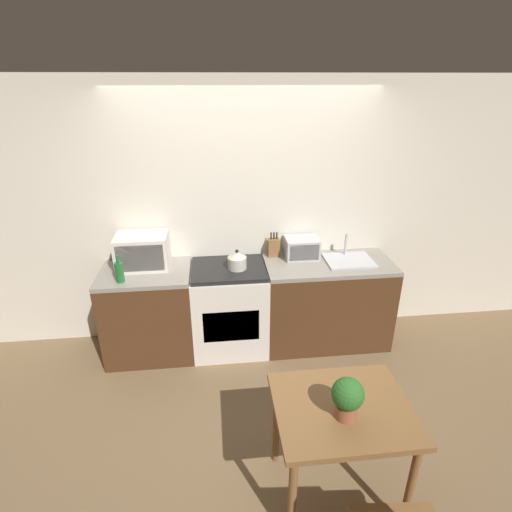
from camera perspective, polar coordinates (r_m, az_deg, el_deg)
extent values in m
plane|color=brown|center=(3.65, 0.61, -20.40)|extent=(16.00, 16.00, 0.00)
cube|color=silver|center=(4.00, -1.43, 5.80)|extent=(10.00, 0.06, 2.60)
cube|color=#4C2D19|center=(4.11, -14.93, -8.02)|extent=(0.84, 0.62, 0.86)
cube|color=gray|center=(3.89, -15.63, -2.39)|extent=(0.84, 0.62, 0.04)
cube|color=#4C2D19|center=(4.20, 9.94, -6.71)|extent=(1.26, 0.62, 0.86)
cube|color=gray|center=(3.99, 10.40, -1.16)|extent=(1.26, 0.62, 0.04)
cube|color=silver|center=(4.05, -3.79, -7.61)|extent=(0.73, 0.62, 0.86)
cube|color=black|center=(3.84, -3.98, -1.89)|extent=(0.70, 0.57, 0.04)
cube|color=black|center=(3.80, -3.55, -9.97)|extent=(0.53, 0.02, 0.32)
cylinder|color=beige|center=(3.78, -2.71, -0.98)|extent=(0.18, 0.18, 0.12)
cone|color=beige|center=(3.74, -2.74, 0.19)|extent=(0.17, 0.17, 0.05)
sphere|color=black|center=(3.73, -2.75, 0.70)|extent=(0.03, 0.03, 0.03)
cube|color=silver|center=(3.92, -15.89, 0.69)|extent=(0.48, 0.35, 0.32)
cube|color=black|center=(3.77, -16.25, -0.32)|extent=(0.42, 0.01, 0.26)
cylinder|color=#1E662D|center=(3.72, -18.93, -2.21)|extent=(0.07, 0.07, 0.18)
cylinder|color=#1E662D|center=(3.66, -19.19, -0.42)|extent=(0.03, 0.03, 0.07)
cube|color=brown|center=(4.03, 2.55, 1.24)|extent=(0.12, 0.09, 0.18)
cylinder|color=black|center=(3.98, 2.17, 2.90)|extent=(0.01, 0.01, 0.07)
cylinder|color=black|center=(3.99, 2.58, 2.91)|extent=(0.01, 0.01, 0.07)
cylinder|color=black|center=(3.99, 2.99, 2.93)|extent=(0.01, 0.01, 0.07)
cube|color=silver|center=(4.02, 6.52, 1.19)|extent=(0.33, 0.26, 0.20)
cube|color=black|center=(3.91, 6.92, 0.48)|extent=(0.29, 0.01, 0.16)
cube|color=silver|center=(4.04, 13.13, -0.63)|extent=(0.46, 0.38, 0.02)
cylinder|color=silver|center=(4.11, 12.70, 1.66)|extent=(0.03, 0.03, 0.22)
cube|color=brown|center=(2.63, 12.29, -20.55)|extent=(0.83, 0.69, 0.04)
cylinder|color=brown|center=(2.67, 5.17, -31.53)|extent=(0.05, 0.05, 0.71)
cylinder|color=brown|center=(2.86, 21.19, -28.53)|extent=(0.05, 0.05, 0.71)
cylinder|color=brown|center=(3.02, 2.92, -22.73)|extent=(0.05, 0.05, 0.71)
cylinder|color=brown|center=(3.19, 16.47, -20.86)|extent=(0.05, 0.05, 0.71)
cylinder|color=#9E5B3D|center=(2.53, 12.71, -20.73)|extent=(0.13, 0.13, 0.09)
sphere|color=#2D6B28|center=(2.45, 12.99, -18.63)|extent=(0.19, 0.19, 0.19)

